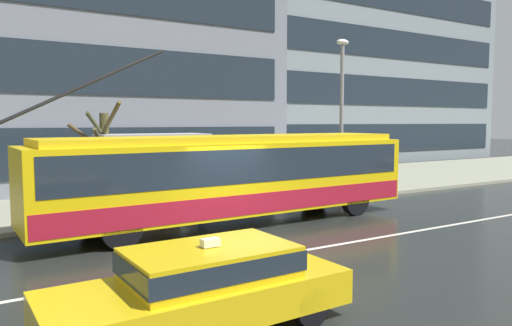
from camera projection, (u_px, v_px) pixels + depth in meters
ground_plane at (251, 244)px, 12.53m from camera, size 160.00×160.00×0.00m
sidewalk_slab at (140, 196)px, 20.26m from camera, size 80.00×10.00×0.14m
lane_centre_line at (277, 255)px, 11.51m from camera, size 72.00×0.14×0.01m
trolleybus at (234, 175)px, 14.99m from camera, size 13.35×2.89×5.08m
taxi_oncoming_near at (204, 284)px, 7.34m from camera, size 4.65×1.88×1.39m
bus_shelter at (152, 153)px, 17.05m from camera, size 3.76×1.59×2.60m
pedestrian_at_shelter at (200, 159)px, 19.09m from camera, size 1.27×1.27×1.98m
pedestrian_approaching_curb at (203, 176)px, 18.01m from camera, size 0.51×0.51×1.68m
pedestrian_walking_past at (157, 160)px, 17.32m from camera, size 1.37×1.37×2.03m
street_lamp at (342, 103)px, 19.94m from camera, size 0.60×0.32×6.38m
street_tree_bare at (104, 155)px, 16.31m from camera, size 1.48×1.40×3.70m
office_tower_corner_right at (326, 33)px, 42.01m from camera, size 27.09×14.45×21.67m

